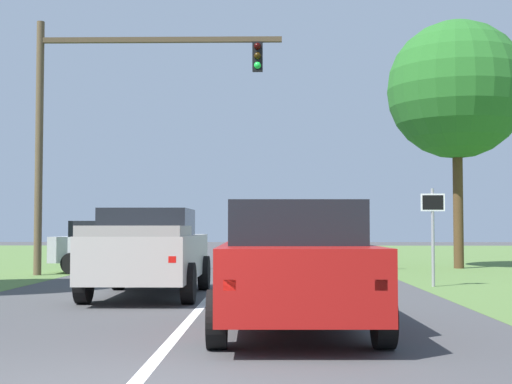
# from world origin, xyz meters

# --- Properties ---
(ground_plane) EXTENTS (120.00, 120.00, 0.00)m
(ground_plane) POSITION_xyz_m (0.00, 9.08, 0.00)
(ground_plane) COLOR #424244
(red_suv_near) EXTENTS (2.35, 4.92, 1.83)m
(red_suv_near) POSITION_xyz_m (1.61, 4.13, 0.97)
(red_suv_near) COLOR #9E1411
(red_suv_near) RESTS_ON ground_plane
(pickup_truck_lead) EXTENTS (2.29, 5.31, 1.87)m
(pickup_truck_lead) POSITION_xyz_m (-1.30, 9.32, 0.98)
(pickup_truck_lead) COLOR #B7B2A8
(pickup_truck_lead) RESTS_ON ground_plane
(traffic_light) EXTENTS (7.70, 0.40, 7.95)m
(traffic_light) POSITION_xyz_m (-3.95, 16.38, 5.24)
(traffic_light) COLOR brown
(traffic_light) RESTS_ON ground_plane
(keep_moving_sign) EXTENTS (0.60, 0.09, 2.45)m
(keep_moving_sign) POSITION_xyz_m (5.36, 12.11, 1.57)
(keep_moving_sign) COLOR gray
(keep_moving_sign) RESTS_ON ground_plane
(oak_tree_right) EXTENTS (5.03, 5.03, 9.02)m
(oak_tree_right) POSITION_xyz_m (8.10, 20.43, 6.48)
(oak_tree_right) COLOR #4C351E
(oak_tree_right) RESTS_ON ground_plane
(crossing_suv_far) EXTENTS (4.31, 2.28, 1.69)m
(crossing_suv_far) POSITION_xyz_m (-3.68, 17.80, 0.90)
(crossing_suv_far) COLOR silver
(crossing_suv_far) RESTS_ON ground_plane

